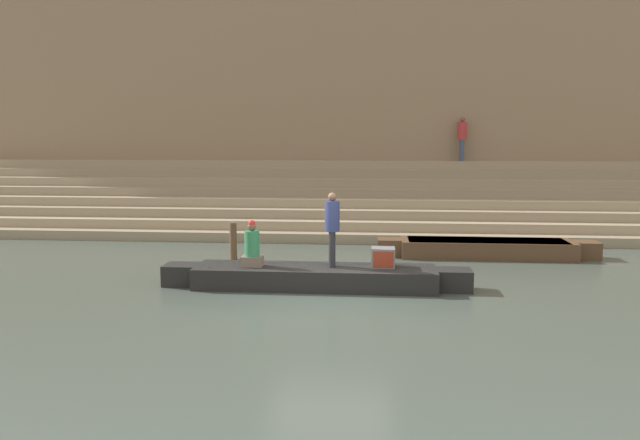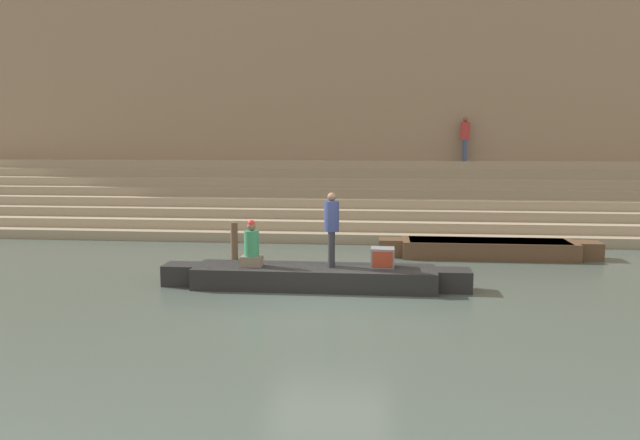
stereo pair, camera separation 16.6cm
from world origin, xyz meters
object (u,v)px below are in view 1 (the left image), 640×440
(rowboat_main, at_px, (315,276))
(moored_boat_shore, at_px, (486,248))
(person_standing, at_px, (332,224))
(person_rowing, at_px, (252,248))
(tv_set, at_px, (383,257))
(mooring_post, at_px, (233,241))
(person_on_steps, at_px, (462,136))

(rowboat_main, relative_size, moored_boat_shore, 1.13)
(person_standing, distance_m, person_rowing, 1.87)
(person_rowing, distance_m, tv_set, 2.93)
(rowboat_main, xyz_separation_m, mooring_post, (-2.57, 3.06, 0.26))
(rowboat_main, distance_m, person_rowing, 1.55)
(person_standing, relative_size, mooring_post, 1.62)
(mooring_post, bearing_deg, tv_set, -35.81)
(person_on_steps, bearing_deg, tv_set, -82.44)
(person_rowing, relative_size, moored_boat_shore, 0.17)
(person_standing, bearing_deg, tv_set, -8.60)
(rowboat_main, bearing_deg, mooring_post, 128.02)
(tv_set, bearing_deg, moored_boat_shore, 45.23)
(person_standing, height_order, person_rowing, person_standing)
(person_standing, height_order, person_on_steps, person_on_steps)
(person_standing, xyz_separation_m, mooring_post, (-2.95, 3.01, -0.92))
(person_standing, xyz_separation_m, person_rowing, (-1.78, -0.13, -0.54))
(person_rowing, bearing_deg, rowboat_main, -5.63)
(mooring_post, bearing_deg, person_standing, -45.61)
(moored_boat_shore, bearing_deg, person_rowing, -147.50)
(rowboat_main, height_order, person_standing, person_standing)
(mooring_post, distance_m, person_on_steps, 10.68)
(tv_set, distance_m, mooring_post, 5.04)
(mooring_post, height_order, person_on_steps, person_on_steps)
(moored_boat_shore, bearing_deg, person_on_steps, 86.45)
(mooring_post, relative_size, person_on_steps, 0.62)
(person_rowing, height_order, tv_set, person_rowing)
(person_rowing, distance_m, person_on_steps, 12.38)
(person_standing, relative_size, tv_set, 3.20)
(rowboat_main, distance_m, person_standing, 1.24)
(person_rowing, relative_size, tv_set, 2.01)
(person_standing, height_order, mooring_post, person_standing)
(person_standing, bearing_deg, person_rowing, 172.02)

